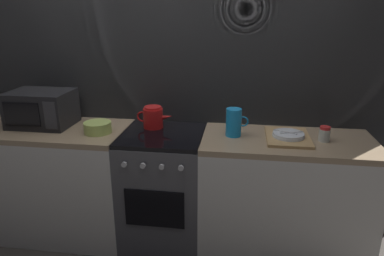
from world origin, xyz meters
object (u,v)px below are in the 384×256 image
pitcher (234,122)px  dish_pile (288,136)px  stove_unit (164,188)px  kettle (153,117)px  mixing_bowl (98,127)px  spice_jar (325,134)px  microwave (42,108)px

pitcher → dish_pile: (0.38, -0.01, -0.08)m
pitcher → dish_pile: size_ratio=0.50×
stove_unit → dish_pile: 1.01m
kettle → mixing_bowl: 0.41m
stove_unit → dish_pile: (0.90, 0.01, 0.47)m
dish_pile → spice_jar: spice_jar is taller
pitcher → stove_unit: bearing=-177.8°
stove_unit → microwave: 1.13m
kettle → spice_jar: kettle is taller
kettle → pitcher: 0.62m
spice_jar → microwave: bearing=178.6°
stove_unit → kettle: size_ratio=3.16×
stove_unit → microwave: size_ratio=1.96×
stove_unit → spice_jar: spice_jar is taller
microwave → kettle: size_ratio=1.62×
stove_unit → mixing_bowl: (-0.47, -0.05, 0.49)m
pitcher → spice_jar: pitcher is taller
microwave → pitcher: 1.48m
microwave → dish_pile: size_ratio=1.15×
microwave → pitcher: (1.48, -0.03, -0.03)m
mixing_bowl → spice_jar: bearing=1.9°
kettle → dish_pile: (0.99, -0.11, -0.06)m
kettle → pitcher: pitcher is taller
stove_unit → spice_jar: (1.13, 0.00, 0.50)m
microwave → kettle: bearing=4.4°
pitcher → spice_jar: (0.62, -0.02, -0.05)m
kettle → spice_jar: size_ratio=2.71×
kettle → pitcher: (0.61, -0.10, 0.02)m
stove_unit → spice_jar: bearing=0.0°
microwave → stove_unit: bearing=-3.1°
microwave → mixing_bowl: microwave is taller
microwave → pitcher: size_ratio=2.30×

